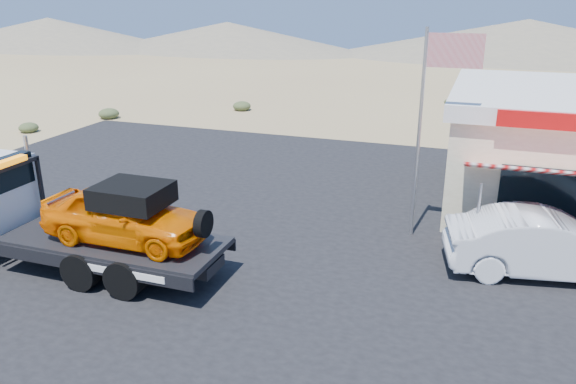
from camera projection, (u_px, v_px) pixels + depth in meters
name	position (u px, v px, depth m)	size (l,w,h in m)	color
ground	(200.00, 278.00, 14.29)	(120.00, 120.00, 0.00)	#9A7E57
asphalt_lot	(310.00, 242.00, 16.33)	(32.00, 24.00, 0.02)	black
tow_truck	(63.00, 213.00, 14.55)	(8.17, 2.42, 2.73)	black
white_sedan	(547.00, 244.00, 14.22)	(1.73, 4.96, 1.64)	silver
flagpole	(429.00, 112.00, 15.49)	(1.55, 0.10, 6.00)	#99999E
desert_scrub	(58.00, 137.00, 27.21)	(27.99, 33.04, 0.62)	#384927
distant_hills	(346.00, 38.00, 65.74)	(126.00, 48.00, 4.20)	#726B59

